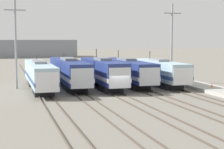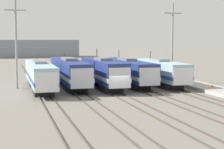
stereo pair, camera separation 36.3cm
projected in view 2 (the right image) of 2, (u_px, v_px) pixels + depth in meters
ground_plane at (119, 96)px, 45.78m from camera, size 400.00×400.00×0.00m
rail_pair_far_left at (46, 98)px, 43.40m from camera, size 1.50×120.00×0.15m
rail_pair_center_left at (84, 97)px, 44.58m from camera, size 1.51×120.00×0.15m
rail_pair_center at (119, 95)px, 45.77m from camera, size 1.51×120.00×0.15m
rail_pair_center_right at (153, 94)px, 46.95m from camera, size 1.51×120.00×0.15m
rail_pair_far_right at (185, 92)px, 48.14m from camera, size 1.50×120.00×0.15m
locomotive_far_left at (40, 75)px, 50.73m from camera, size 2.86×19.69×4.49m
locomotive_center_left at (70, 72)px, 54.08m from camera, size 3.09×19.95×4.68m
locomotive_center at (104, 72)px, 52.86m from camera, size 3.01×16.79×5.46m
locomotive_center_right at (128, 71)px, 56.52m from camera, size 3.08×19.19×5.08m
locomotive_far_right at (160, 72)px, 55.71m from camera, size 3.09×16.28×4.98m
catenary_tower_left at (16, 42)px, 51.59m from camera, size 2.90×0.30×12.35m
catenary_tower_right at (172, 42)px, 57.88m from camera, size 2.90×0.30×12.35m
platform at (215, 90)px, 49.32m from camera, size 4.00×120.00×0.44m
traffic_cone at (212, 86)px, 50.16m from camera, size 0.36×0.36×0.46m
depot_building at (27, 48)px, 140.75m from camera, size 37.19×14.36×6.52m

